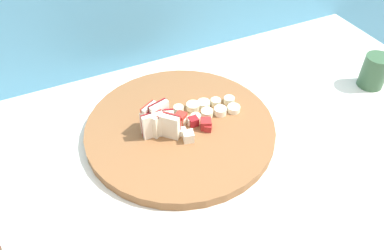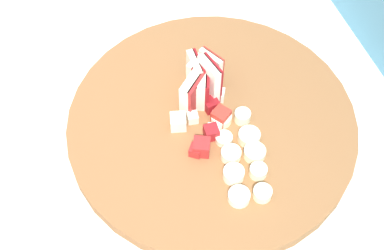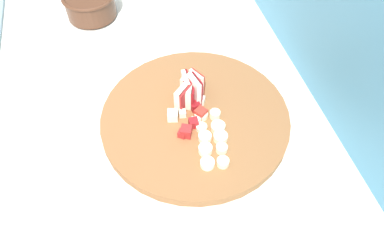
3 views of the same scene
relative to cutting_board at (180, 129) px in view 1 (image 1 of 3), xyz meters
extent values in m
cube|color=#4C8EB2|center=(0.01, 0.30, -0.19)|extent=(2.40, 0.04, 1.42)
cylinder|color=brown|center=(0.00, 0.00, 0.00)|extent=(0.40, 0.40, 0.02)
cube|color=maroon|center=(-0.06, 0.00, 0.04)|extent=(0.03, 0.03, 0.05)
cube|color=beige|center=(-0.07, 0.00, 0.04)|extent=(0.03, 0.04, 0.05)
cube|color=#A32323|center=(-0.03, -0.01, 0.04)|extent=(0.04, 0.04, 0.05)
cube|color=beige|center=(-0.03, -0.02, 0.04)|extent=(0.04, 0.04, 0.05)
cube|color=#A32323|center=(-0.04, 0.00, 0.03)|extent=(0.05, 0.02, 0.05)
cube|color=#EFE5CC|center=(-0.04, -0.01, 0.03)|extent=(0.05, 0.03, 0.05)
cube|color=maroon|center=(-0.03, 0.00, 0.04)|extent=(0.04, 0.02, 0.05)
cube|color=beige|center=(-0.04, 0.00, 0.04)|extent=(0.04, 0.03, 0.05)
cube|color=maroon|center=(-0.06, 0.00, 0.04)|extent=(0.04, 0.00, 0.06)
cube|color=white|center=(-0.06, -0.01, 0.04)|extent=(0.04, 0.01, 0.06)
cube|color=maroon|center=(-0.04, 0.01, 0.04)|extent=(0.04, 0.02, 0.07)
cube|color=white|center=(-0.04, 0.01, 0.04)|extent=(0.04, 0.02, 0.07)
cube|color=#B22D23|center=(-0.06, 0.02, 0.04)|extent=(0.03, 0.02, 0.06)
cube|color=#EFE5CC|center=(-0.06, 0.02, 0.04)|extent=(0.04, 0.03, 0.06)
cube|color=white|center=(-0.03, 0.02, 0.02)|extent=(0.02, 0.02, 0.02)
cube|color=white|center=(0.02, -0.01, 0.02)|extent=(0.02, 0.02, 0.02)
cube|color=#EFE5CC|center=(0.00, -0.05, 0.02)|extent=(0.03, 0.03, 0.02)
cube|color=#A32323|center=(0.05, -0.03, 0.02)|extent=(0.03, 0.03, 0.02)
cube|color=#A32323|center=(-0.03, 0.01, 0.02)|extent=(0.02, 0.02, 0.02)
cube|color=#B22D23|center=(0.00, 0.01, 0.02)|extent=(0.03, 0.03, 0.02)
cube|color=maroon|center=(-0.02, 0.00, 0.02)|extent=(0.02, 0.02, 0.02)
cube|color=maroon|center=(0.03, -0.01, 0.02)|extent=(0.02, 0.02, 0.02)
cube|color=#A32323|center=(0.05, -0.04, 0.02)|extent=(0.02, 0.02, 0.02)
cube|color=#EFE5CC|center=(-0.01, -0.03, 0.02)|extent=(0.02, 0.02, 0.01)
cylinder|color=#F4EAC6|center=(0.01, 0.01, 0.02)|extent=(0.03, 0.03, 0.01)
cylinder|color=#F4EAC6|center=(0.04, 0.00, 0.02)|extent=(0.02, 0.02, 0.01)
cylinder|color=#F4EAC6|center=(0.07, 0.00, 0.02)|extent=(0.03, 0.03, 0.01)
cylinder|color=white|center=(0.09, 0.00, 0.02)|extent=(0.03, 0.03, 0.02)
cylinder|color=white|center=(0.13, -0.01, 0.02)|extent=(0.03, 0.03, 0.01)
cylinder|color=beige|center=(0.01, 0.04, 0.02)|extent=(0.02, 0.02, 0.02)
cylinder|color=beige|center=(0.05, 0.04, 0.02)|extent=(0.03, 0.03, 0.01)
cylinder|color=beige|center=(0.07, 0.03, 0.02)|extent=(0.03, 0.03, 0.01)
cylinder|color=beige|center=(0.10, 0.03, 0.02)|extent=(0.02, 0.02, 0.01)
cylinder|color=beige|center=(0.13, 0.02, 0.02)|extent=(0.02, 0.02, 0.01)
cylinder|color=#335638|center=(0.49, -0.05, 0.03)|extent=(0.06, 0.06, 0.08)
camera|label=1|loc=(-0.24, -0.55, 0.57)|focal=36.41mm
camera|label=2|loc=(0.37, -0.15, 0.59)|focal=47.85mm
camera|label=3|loc=(0.48, -0.13, 0.62)|focal=34.43mm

